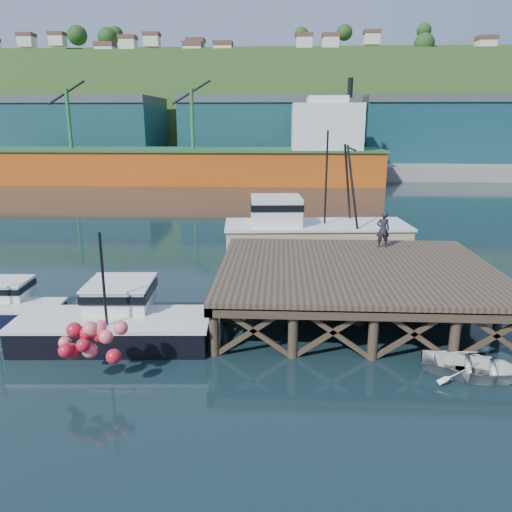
# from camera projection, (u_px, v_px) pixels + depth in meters

# --- Properties ---
(ground) EXTENTS (300.00, 300.00, 0.00)m
(ground) POSITION_uv_depth(u_px,v_px,m) (232.00, 309.00, 22.76)
(ground) COLOR black
(ground) RESTS_ON ground
(wharf) EXTENTS (12.00, 10.00, 2.62)m
(wharf) POSITION_uv_depth(u_px,v_px,m) (357.00, 271.00, 21.81)
(wharf) COLOR brown
(wharf) RESTS_ON ground
(far_quay) EXTENTS (160.00, 40.00, 2.00)m
(far_quay) POSITION_uv_depth(u_px,v_px,m) (270.00, 163.00, 89.98)
(far_quay) COLOR gray
(far_quay) RESTS_ON ground
(warehouse_left) EXTENTS (32.00, 16.00, 9.00)m
(warehouse_left) POSITION_uv_depth(u_px,v_px,m) (65.00, 132.00, 85.43)
(warehouse_left) COLOR #17424C
(warehouse_left) RESTS_ON far_quay
(warehouse_mid) EXTENTS (28.00, 16.00, 9.00)m
(warehouse_mid) POSITION_uv_depth(u_px,v_px,m) (269.00, 132.00, 83.72)
(warehouse_mid) COLOR #17424C
(warehouse_mid) RESTS_ON far_quay
(warehouse_right) EXTENTS (30.00, 16.00, 9.00)m
(warehouse_right) POSITION_uv_depth(u_px,v_px,m) (451.00, 132.00, 82.25)
(warehouse_right) COLOR #17424C
(warehouse_right) RESTS_ON far_quay
(cargo_ship) EXTENTS (55.50, 10.00, 13.75)m
(cargo_ship) POSITION_uv_depth(u_px,v_px,m) (204.00, 158.00, 68.58)
(cargo_ship) COLOR #CB5213
(cargo_ship) RESTS_ON ground
(hillside) EXTENTS (220.00, 50.00, 22.00)m
(hillside) POSITION_uv_depth(u_px,v_px,m) (273.00, 109.00, 116.28)
(hillside) COLOR #2D511E
(hillside) RESTS_ON ground
(boat_navy) EXTENTS (5.16, 2.82, 3.18)m
(boat_navy) POSITION_uv_depth(u_px,v_px,m) (3.00, 307.00, 21.19)
(boat_navy) COLOR black
(boat_navy) RESTS_ON ground
(boat_black) EXTENTS (7.50, 6.30, 4.55)m
(boat_black) POSITION_uv_depth(u_px,v_px,m) (115.00, 321.00, 19.22)
(boat_black) COLOR black
(boat_black) RESTS_ON ground
(trawler) EXTENTS (11.86, 5.02, 7.75)m
(trawler) POSITION_uv_depth(u_px,v_px,m) (312.00, 229.00, 31.78)
(trawler) COLOR #CCB084
(trawler) RESTS_ON ground
(dinghy) EXTENTS (4.02, 3.35, 0.72)m
(dinghy) POSITION_uv_depth(u_px,v_px,m) (475.00, 366.00, 16.65)
(dinghy) COLOR white
(dinghy) RESTS_ON ground
(dockworker) EXTENTS (0.68, 0.46, 1.82)m
(dockworker) POSITION_uv_depth(u_px,v_px,m) (383.00, 229.00, 24.92)
(dockworker) COLOR black
(dockworker) RESTS_ON wharf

